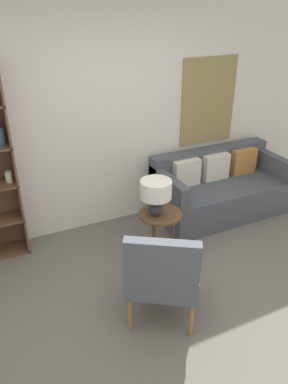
% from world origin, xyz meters
% --- Properties ---
extents(ground_plane, '(14.00, 14.00, 0.00)m').
position_xyz_m(ground_plane, '(0.00, 0.00, 0.00)').
color(ground_plane, '#66605B').
extents(wall_back, '(6.40, 0.08, 2.70)m').
position_xyz_m(wall_back, '(0.02, 2.03, 1.35)').
color(wall_back, silver).
rests_on(wall_back, ground_plane).
extents(armchair, '(0.82, 0.81, 0.94)m').
position_xyz_m(armchair, '(-0.12, 0.18, 0.53)').
color(armchair, olive).
rests_on(armchair, ground_plane).
extents(couch, '(1.73, 0.82, 0.81)m').
position_xyz_m(couch, '(1.48, 1.60, 0.32)').
color(couch, '#474C56').
rests_on(couch, ground_plane).
extents(side_table, '(0.46, 0.46, 0.57)m').
position_xyz_m(side_table, '(0.30, 1.01, 0.49)').
color(side_table, brown).
rests_on(side_table, ground_plane).
extents(table_lamp, '(0.32, 0.32, 0.39)m').
position_xyz_m(table_lamp, '(0.24, 1.01, 0.83)').
color(table_lamp, '#2D2D33').
rests_on(table_lamp, side_table).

